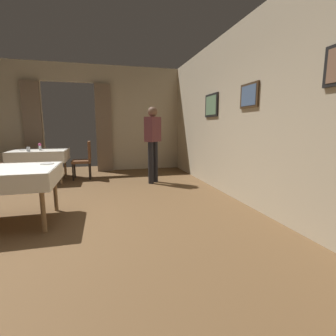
# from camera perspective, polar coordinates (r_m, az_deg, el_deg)

# --- Properties ---
(ground) EXTENTS (10.08, 10.08, 0.00)m
(ground) POSITION_cam_1_polar(r_m,az_deg,el_deg) (3.69, -28.04, -11.98)
(ground) COLOR brown
(wall_right) EXTENTS (0.16, 8.40, 3.00)m
(wall_right) POSITION_cam_1_polar(r_m,az_deg,el_deg) (4.09, 20.46, 12.00)
(wall_right) COLOR beige
(wall_right) RESTS_ON ground
(wall_back) EXTENTS (6.40, 0.27, 3.00)m
(wall_back) POSITION_cam_1_polar(r_m,az_deg,el_deg) (7.58, -21.72, 10.55)
(wall_back) COLOR beige
(wall_back) RESTS_ON ground
(dining_table_far) EXTENTS (1.19, 0.98, 0.75)m
(dining_table_far) POSITION_cam_1_polar(r_m,az_deg,el_deg) (6.48, -27.45, 2.84)
(dining_table_far) COLOR olive
(dining_table_far) RESTS_ON ground
(chair_far_right) EXTENTS (0.44, 0.44, 0.93)m
(chair_far_right) POSITION_cam_1_polar(r_m,az_deg,el_deg) (6.47, -18.62, 2.18)
(chair_far_right) COLOR black
(chair_far_right) RESTS_ON ground
(plate_mid_b) EXTENTS (0.19, 0.19, 0.01)m
(plate_mid_b) POSITION_cam_1_polar(r_m,az_deg,el_deg) (3.97, -26.06, 0.91)
(plate_mid_b) COLOR white
(plate_mid_b) RESTS_ON dining_table_mid
(flower_vase_far) EXTENTS (0.07, 0.07, 0.17)m
(flower_vase_far) POSITION_cam_1_polar(r_m,az_deg,el_deg) (6.39, -27.43, 4.45)
(flower_vase_far) COLOR silver
(flower_vase_far) RESTS_ON dining_table_far
(glass_far_b) EXTENTS (0.07, 0.07, 0.10)m
(glass_far_b) POSITION_cam_1_polar(r_m,az_deg,el_deg) (6.20, -29.50, 3.80)
(glass_far_b) COLOR silver
(glass_far_b) RESTS_ON dining_table_far
(plate_far_c) EXTENTS (0.20, 0.20, 0.01)m
(plate_far_c) POSITION_cam_1_polar(r_m,az_deg,el_deg) (6.66, -30.28, 3.66)
(plate_far_c) COLOR white
(plate_far_c) RESTS_ON dining_table_far
(person_waiter_by_doorway) EXTENTS (0.41, 0.41, 1.72)m
(person_waiter_by_doorway) POSITION_cam_1_polar(r_m,az_deg,el_deg) (5.64, -3.52, 6.84)
(person_waiter_by_doorway) COLOR black
(person_waiter_by_doorway) RESTS_ON ground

